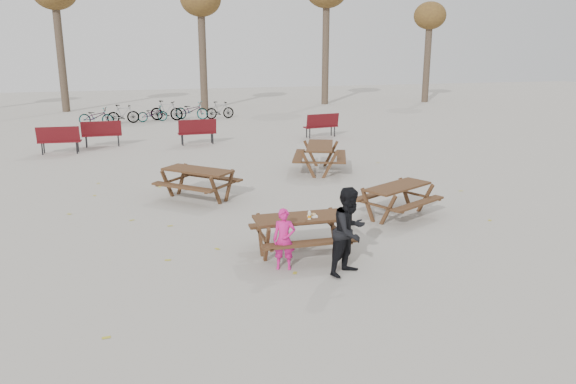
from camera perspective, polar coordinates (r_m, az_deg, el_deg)
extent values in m
plane|color=gray|center=(11.00, 1.34, -6.36)|extent=(80.00, 80.00, 0.00)
cube|color=#382414|center=(10.75, 1.37, -2.63)|extent=(1.80, 0.70, 0.05)
cube|color=#382414|center=(10.30, 2.29, -5.20)|extent=(1.80, 0.25, 0.05)
cube|color=#382414|center=(11.39, 0.52, -3.18)|extent=(1.80, 0.25, 0.05)
cylinder|color=#382414|center=(10.42, -2.16, -5.45)|extent=(0.08, 0.08, 0.73)
cylinder|color=#382414|center=(10.97, -2.86, -4.39)|extent=(0.08, 0.08, 0.73)
cylinder|color=#382414|center=(10.83, 5.63, -4.72)|extent=(0.08, 0.08, 0.73)
cylinder|color=#382414|center=(11.36, 4.58, -3.73)|extent=(0.08, 0.08, 0.73)
cube|color=white|center=(10.69, 2.50, -2.49)|extent=(0.18, 0.11, 0.03)
ellipsoid|color=tan|center=(10.68, 2.50, -2.28)|extent=(0.14, 0.06, 0.05)
cylinder|color=silver|center=(10.55, 2.19, -2.41)|extent=(0.06, 0.06, 0.15)
cylinder|color=orange|center=(10.56, 2.19, -2.50)|extent=(0.07, 0.07, 0.05)
cylinder|color=white|center=(10.53, 2.19, -1.96)|extent=(0.03, 0.03, 0.02)
imported|color=#CD1978|center=(10.14, -0.40, -4.82)|extent=(0.47, 0.38, 1.13)
imported|color=black|center=(9.92, 6.29, -3.98)|extent=(0.97, 0.92, 1.59)
imported|color=black|center=(29.19, -18.91, 7.27)|extent=(1.81, 1.02, 0.90)
imported|color=black|center=(29.54, -16.41, 7.60)|extent=(1.64, 0.71, 0.95)
imported|color=black|center=(29.93, -13.61, 7.74)|extent=(1.60, 0.80, 0.80)
imported|color=black|center=(30.15, -12.25, 8.09)|extent=(1.78, 1.05, 1.03)
imported|color=black|center=(30.37, -9.77, 8.18)|extent=(1.91, 1.34, 0.95)
imported|color=black|center=(30.36, -6.93, 8.26)|extent=(1.60, 0.70, 0.93)
cylinder|color=#382B21|center=(35.58, -22.07, 12.63)|extent=(0.44, 0.44, 6.30)
cylinder|color=#382B21|center=(34.56, -8.64, 13.20)|extent=(0.44, 0.44, 5.95)
cylinder|color=#382B21|center=(37.27, 3.84, 14.00)|extent=(0.44, 0.44, 6.65)
cylinder|color=#382B21|center=(39.63, 13.94, 12.65)|extent=(0.44, 0.44, 5.25)
ellipsoid|color=brown|center=(39.64, 14.22, 16.98)|extent=(2.10, 2.10, 1.79)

